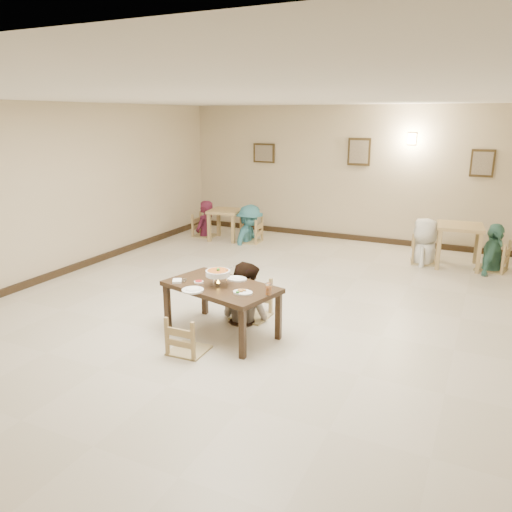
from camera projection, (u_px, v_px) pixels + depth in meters
The scene contains 31 objects.
floor at pixel (258, 314), 7.22m from camera, with size 10.00×10.00×0.00m, color beige.
ceiling at pixel (258, 97), 6.40m from camera, with size 10.00×10.00×0.00m, color silver.
wall_back at pixel (354, 174), 11.15m from camera, with size 10.00×10.00×0.00m, color #C7B593.
wall_left at pixel (46, 193), 8.48m from camera, with size 10.00×10.00×0.00m, color #C7B593.
baseboard_back at pixel (350, 237), 11.51m from camera, with size 8.00×0.06×0.12m, color black.
baseboard_left at pixel (56, 274), 8.86m from camera, with size 0.06×10.00×0.12m, color black.
picture_a at pixel (264, 153), 11.92m from camera, with size 0.55×0.04×0.45m.
picture_b at pixel (359, 152), 10.93m from camera, with size 0.50×0.04×0.60m.
picture_c at pixel (482, 163), 9.93m from camera, with size 0.45×0.04×0.55m.
wall_sconce at pixel (412, 139), 10.40m from camera, with size 0.16×0.05×0.22m, color #FFD88C.
main_table at pixel (221, 291), 6.41m from camera, with size 1.60×1.14×0.68m.
chair_far at pixel (251, 283), 6.96m from camera, with size 0.48×0.48×1.02m.
chair_near at pixel (188, 317), 5.95m from camera, with size 0.43×0.43×0.91m.
main_diner at pixel (245, 262), 6.82m from camera, with size 0.81×0.63×1.67m, color gray.
curry_warmer at pixel (218, 273), 6.31m from camera, with size 0.35×0.31×0.28m.
rice_plate_far at pixel (237, 278), 6.59m from camera, with size 0.28×0.28×0.06m.
rice_plate_near at pixel (193, 290), 6.16m from camera, with size 0.27×0.27×0.06m.
fried_plate at pixel (243, 292), 6.07m from camera, with size 0.25×0.25×0.05m.
chili_dish at pixel (199, 282), 6.46m from camera, with size 0.12×0.12×0.03m.
napkin_cutlery at pixel (177, 281), 6.49m from camera, with size 0.21×0.25×0.03m.
drink_glass at pixel (269, 289), 6.01m from camera, with size 0.08×0.08×0.15m.
bg_table_left at pixel (225, 216), 11.40m from camera, with size 0.79×0.79×0.70m.
bg_table_right at pixel (460, 232), 9.31m from camera, with size 0.89×0.89×0.81m.
bg_chair_ll at pixel (205, 215), 11.72m from camera, with size 0.48×0.48×1.03m.
bg_chair_lr at pixel (250, 219), 11.19m from camera, with size 0.49×0.49×1.05m.
bg_chair_rl at pixel (425, 239), 9.59m from camera, with size 0.46×0.46×0.97m.
bg_chair_rr at pixel (494, 242), 9.13m from camera, with size 0.50×0.50×1.06m.
bg_diner_a at pixel (204, 201), 11.63m from camera, with size 0.62×0.41×1.71m, color #4F162C.
bg_diner_b at pixel (250, 205), 11.10m from camera, with size 1.10×0.63×1.70m, color teal.
bg_diner_c at pixel (427, 218), 9.48m from camera, with size 0.86×0.56×1.77m, color silver.
bg_diner_d at pixel (497, 224), 9.04m from camera, with size 1.03×0.43×1.76m, color #488976.
Camera 1 is at (2.88, -6.07, 2.77)m, focal length 35.00 mm.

